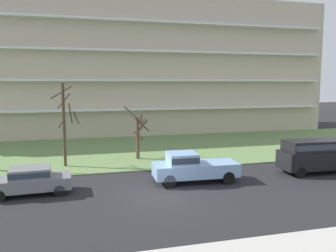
# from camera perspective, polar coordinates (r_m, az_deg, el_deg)

# --- Properties ---
(ground) EXTENTS (160.00, 160.00, 0.00)m
(ground) POSITION_cam_1_polar(r_m,az_deg,el_deg) (19.47, -1.09, -11.86)
(ground) COLOR #232326
(grass_lawn_strip) EXTENTS (80.00, 16.00, 0.08)m
(grass_lawn_strip) POSITION_cam_1_polar(r_m,az_deg,el_deg) (32.80, -6.92, -4.00)
(grass_lawn_strip) COLOR #66844C
(grass_lawn_strip) RESTS_ON ground
(apartment_building) EXTENTS (54.97, 12.24, 16.69)m
(apartment_building) POSITION_cam_1_polar(r_m,az_deg,el_deg) (45.79, -9.47, 9.53)
(apartment_building) COLOR beige
(apartment_building) RESTS_ON ground
(tree_left) EXTENTS (2.09, 2.08, 6.37)m
(tree_left) POSITION_cam_1_polar(r_m,az_deg,el_deg) (26.90, -16.74, 0.64)
(tree_left) COLOR #4C3828
(tree_left) RESTS_ON ground
(tree_center) EXTENTS (2.12, 2.10, 4.49)m
(tree_center) POSITION_cam_1_polar(r_m,az_deg,el_deg) (28.54, -4.96, -1.25)
(tree_center) COLOR brown
(tree_center) RESTS_ON ground
(pickup_blue_near_left) EXTENTS (5.48, 2.24, 1.95)m
(pickup_blue_near_left) POSITION_cam_1_polar(r_m,az_deg,el_deg) (22.21, 3.99, -6.75)
(pickup_blue_near_left) COLOR #8CB2E0
(pickup_blue_near_left) RESTS_ON ground
(sedan_gray_center_left) EXTENTS (4.48, 2.01, 1.57)m
(sedan_gray_center_left) POSITION_cam_1_polar(r_m,az_deg,el_deg) (21.28, -21.80, -8.27)
(sedan_gray_center_left) COLOR slate
(sedan_gray_center_left) RESTS_ON ground
(van_black_center_right) EXTENTS (5.25, 2.15, 2.36)m
(van_black_center_right) POSITION_cam_1_polar(r_m,az_deg,el_deg) (26.55, 23.38, -4.19)
(van_black_center_right) COLOR black
(van_black_center_right) RESTS_ON ground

